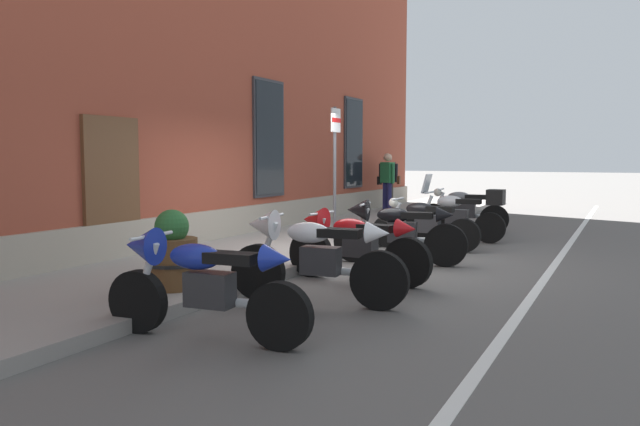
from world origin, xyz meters
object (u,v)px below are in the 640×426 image
(motorcycle_red_sport, at_px, (352,242))
(motorcycle_black_naked, at_px, (424,224))
(barrel_planter, at_px, (172,255))
(parking_sign, at_px, (335,154))
(motorcycle_black_sport, at_px, (394,229))
(pedestrian_striped_shirt, at_px, (387,179))
(motorcycle_silver_touring, at_px, (460,214))
(motorcycle_grey_naked, at_px, (462,211))
(motorcycle_white_sport, at_px, (310,254))
(pedestrian_dark_jacket, at_px, (388,178))
(motorcycle_blue_sport, at_px, (197,280))

(motorcycle_red_sport, relative_size, motorcycle_black_naked, 1.06)
(motorcycle_black_naked, bearing_deg, barrel_planter, 164.80)
(parking_sign, bearing_deg, motorcycle_black_sport, -128.35)
(pedestrian_striped_shirt, distance_m, barrel_planter, 11.22)
(pedestrian_striped_shirt, bearing_deg, motorcycle_silver_touring, -143.95)
(motorcycle_black_naked, height_order, pedestrian_striped_shirt, pedestrian_striped_shirt)
(barrel_planter, bearing_deg, motorcycle_silver_touring, -14.58)
(motorcycle_red_sport, bearing_deg, motorcycle_grey_naked, 0.11)
(motorcycle_red_sport, relative_size, parking_sign, 0.86)
(motorcycle_black_sport, xyz_separation_m, barrel_planter, (-3.57, 1.47, -0.02))
(pedestrian_striped_shirt, bearing_deg, motorcycle_white_sport, -164.15)
(motorcycle_silver_touring, bearing_deg, barrel_planter, 165.42)
(motorcycle_silver_touring, relative_size, barrel_planter, 2.17)
(motorcycle_black_sport, relative_size, motorcycle_grey_naked, 1.06)
(motorcycle_red_sport, bearing_deg, parking_sign, 29.18)
(motorcycle_black_sport, bearing_deg, motorcycle_grey_naked, 0.66)
(motorcycle_white_sport, bearing_deg, motorcycle_black_sport, 1.06)
(motorcycle_red_sport, distance_m, pedestrian_dark_jacket, 10.49)
(parking_sign, relative_size, barrel_planter, 2.66)
(parking_sign, bearing_deg, motorcycle_grey_naked, -25.51)
(motorcycle_blue_sport, distance_m, motorcycle_black_sport, 4.73)
(motorcycle_white_sport, relative_size, motorcycle_silver_touring, 1.06)
(motorcycle_black_naked, height_order, barrel_planter, barrel_planter)
(motorcycle_grey_naked, bearing_deg, motorcycle_black_sport, -179.34)
(motorcycle_white_sport, relative_size, motorcycle_black_naked, 1.06)
(motorcycle_blue_sport, relative_size, pedestrian_dark_jacket, 1.28)
(motorcycle_white_sport, xyz_separation_m, motorcycle_red_sport, (1.42, 0.10, -0.04))
(motorcycle_silver_touring, bearing_deg, motorcycle_white_sport, 177.95)
(motorcycle_white_sport, xyz_separation_m, motorcycle_black_sport, (3.00, 0.06, -0.02))
(motorcycle_grey_naked, distance_m, parking_sign, 3.93)
(pedestrian_dark_jacket, bearing_deg, motorcycle_blue_sport, -167.15)
(motorcycle_silver_touring, relative_size, motorcycle_grey_naked, 1.01)
(motorcycle_black_sport, distance_m, pedestrian_striped_shirt, 8.11)
(motorcycle_blue_sport, xyz_separation_m, pedestrian_dark_jacket, (13.13, 3.00, 0.52))
(barrel_planter, bearing_deg, motorcycle_grey_naked, -9.73)
(motorcycle_grey_naked, bearing_deg, pedestrian_dark_jacket, 40.21)
(motorcycle_grey_naked, bearing_deg, motorcycle_blue_sport, 179.00)
(motorcycle_blue_sport, height_order, motorcycle_white_sport, motorcycle_white_sport)
(motorcycle_blue_sport, distance_m, motorcycle_grey_naked, 9.39)
(motorcycle_blue_sport, bearing_deg, pedestrian_striped_shirt, 12.49)
(pedestrian_dark_jacket, bearing_deg, pedestrian_striped_shirt, -162.16)
(motorcycle_red_sport, xyz_separation_m, barrel_planter, (-1.99, 1.43, -0.00))
(motorcycle_black_sport, bearing_deg, motorcycle_white_sport, -178.94)
(motorcycle_black_naked, bearing_deg, motorcycle_black_sport, -178.76)
(pedestrian_dark_jacket, xyz_separation_m, barrel_planter, (-11.98, -1.75, -0.54))
(motorcycle_white_sport, relative_size, motorcycle_grey_naked, 1.08)
(motorcycle_black_naked, bearing_deg, pedestrian_striped_shirt, 26.37)
(motorcycle_blue_sport, xyz_separation_m, pedestrian_striped_shirt, (12.27, 2.72, 0.52))
(motorcycle_red_sport, bearing_deg, motorcycle_black_sport, -1.53)
(pedestrian_striped_shirt, bearing_deg, motorcycle_black_sport, -158.73)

